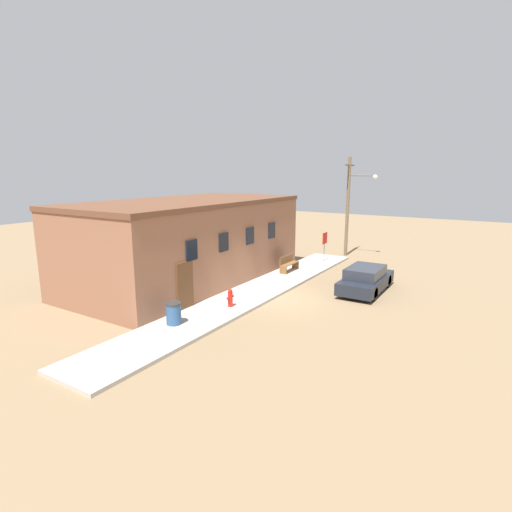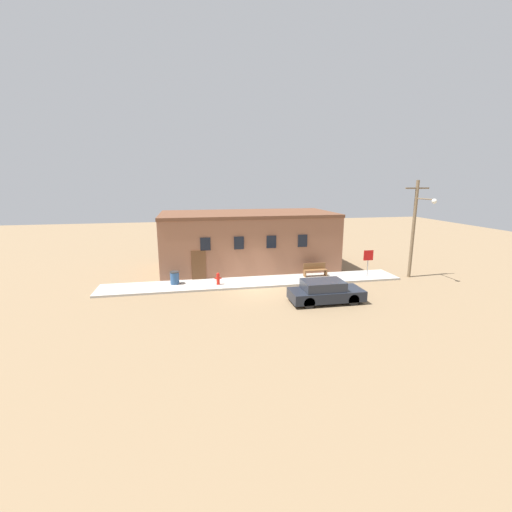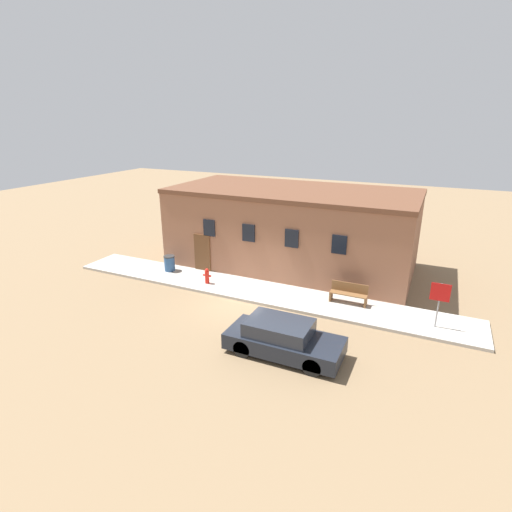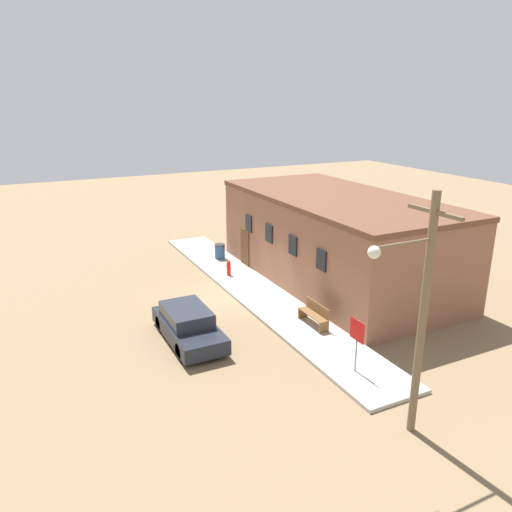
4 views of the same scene
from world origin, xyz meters
TOP-DOWN VIEW (x-y plane):
  - ground_plane at (0.00, 0.00)m, footprint 80.00×80.00m
  - sidewalk at (0.00, 1.25)m, footprint 20.67×2.50m
  - brick_building at (0.26, 5.69)m, footprint 13.52×6.50m
  - fire_hydrant at (-2.56, 0.95)m, footprint 0.46×0.22m
  - stop_sign at (8.27, 0.98)m, footprint 0.74×0.06m
  - bench at (4.55, 1.73)m, footprint 1.68×0.44m
  - trash_bin at (-5.40, 1.62)m, footprint 0.61×0.61m
  - utility_pole at (11.42, 0.44)m, footprint 1.80×2.10m
  - parked_car at (3.27, -3.30)m, footprint 4.24×1.77m

SIDE VIEW (x-z plane):
  - ground_plane at x=0.00m, z-range 0.00..0.00m
  - sidewalk at x=0.00m, z-range 0.00..0.14m
  - fire_hydrant at x=-2.56m, z-range 0.14..0.95m
  - trash_bin at x=-5.40m, z-range 0.14..1.00m
  - bench at x=4.55m, z-range 0.13..1.07m
  - parked_car at x=3.27m, z-range -0.02..1.29m
  - stop_sign at x=8.27m, z-range 0.52..2.43m
  - brick_building at x=0.26m, z-range 0.00..4.49m
  - utility_pole at x=11.42m, z-range 0.35..7.32m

